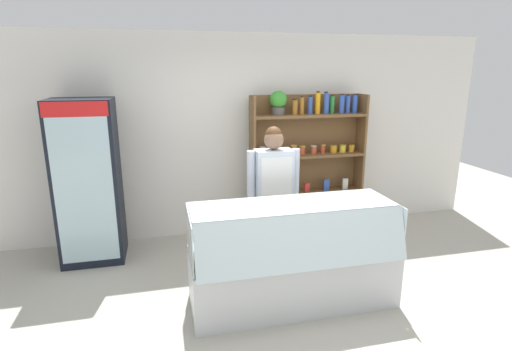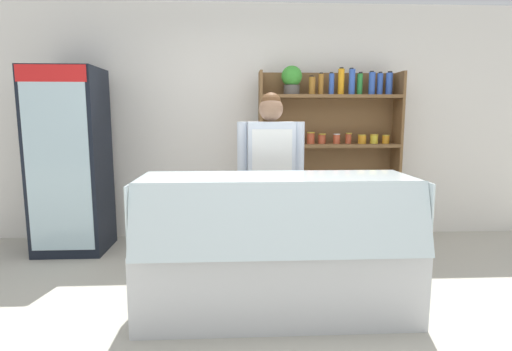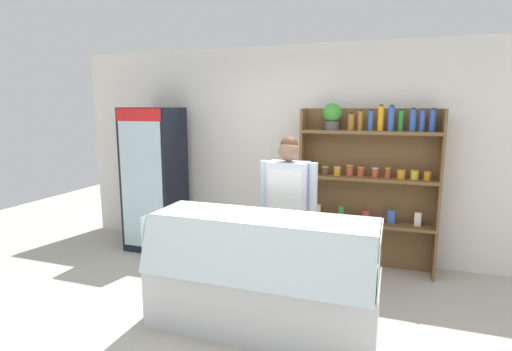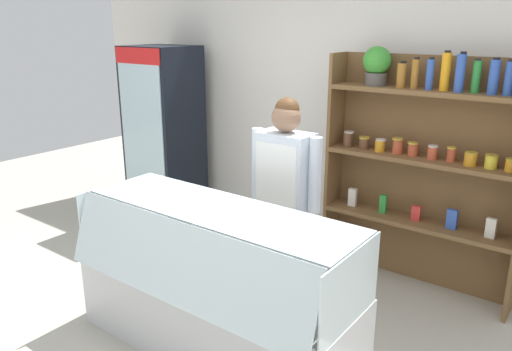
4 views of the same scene
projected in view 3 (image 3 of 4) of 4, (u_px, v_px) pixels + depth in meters
name	position (u px, v px, depth m)	size (l,w,h in m)	color
ground_plane	(263.00, 335.00, 3.42)	(12.00, 12.00, 0.00)	#B7B2A3
back_wall	(314.00, 152.00, 5.15)	(6.80, 0.10, 2.70)	white
drinks_fridge	(155.00, 179.00, 5.41)	(0.70, 0.62, 1.92)	black
shelving_unit	(366.00, 176.00, 4.69)	(1.57, 0.29, 1.97)	brown
deli_display_case	(261.00, 294.00, 3.50)	(1.97, 0.78, 1.01)	silver
shop_clerk	(288.00, 202.00, 4.10)	(0.60, 0.25, 1.64)	#383D51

